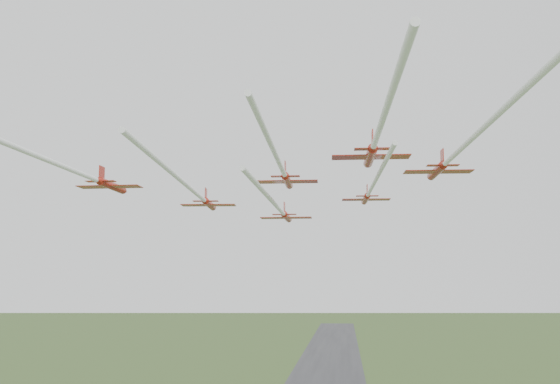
# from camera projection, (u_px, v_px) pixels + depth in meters

# --- Properties ---
(runway) EXTENTS (38.00, 900.00, 0.04)m
(runway) POSITION_uv_depth(u_px,v_px,m) (325.00, 384.00, 289.90)
(runway) COLOR #313134
(runway) RESTS_ON ground
(jet_lead) EXTENTS (9.51, 56.92, 2.86)m
(jet_lead) POSITION_uv_depth(u_px,v_px,m) (279.00, 209.00, 103.68)
(jet_lead) COLOR #A11E12
(jet_row2_left) EXTENTS (9.40, 58.86, 2.78)m
(jet_row2_left) POSITION_uv_depth(u_px,v_px,m) (195.00, 192.00, 93.03)
(jet_row2_left) COLOR #A11E12
(jet_row2_right) EXTENTS (8.02, 47.87, 2.39)m
(jet_row2_right) POSITION_uv_depth(u_px,v_px,m) (371.00, 189.00, 93.75)
(jet_row2_right) COLOR #A11E12
(jet_row3_left) EXTENTS (9.14, 67.91, 2.74)m
(jet_row3_left) POSITION_uv_depth(u_px,v_px,m) (53.00, 162.00, 72.56)
(jet_row3_left) COLOR #A11E12
(jet_row3_mid) EXTENTS (8.99, 49.16, 2.69)m
(jet_row3_mid) POSITION_uv_depth(u_px,v_px,m) (281.00, 168.00, 80.93)
(jet_row3_mid) COLOR #A11E12
(jet_row3_right) EXTENTS (9.31, 56.19, 2.77)m
(jet_row3_right) POSITION_uv_depth(u_px,v_px,m) (458.00, 151.00, 73.00)
(jet_row3_right) COLOR #A11E12
(jet_row4_right) EXTENTS (9.55, 46.68, 2.85)m
(jet_row4_right) POSITION_uv_depth(u_px,v_px,m) (376.00, 139.00, 67.72)
(jet_row4_right) COLOR #A11E12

